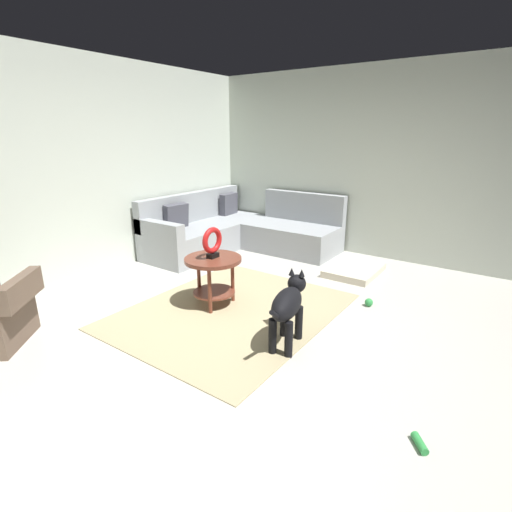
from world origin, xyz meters
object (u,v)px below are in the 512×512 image
torus_sculpture (212,242)px  dog_bed_mat (354,270)px  dog_toy_rope (420,443)px  dog_toy_ball (369,302)px  side_table (213,269)px  dog (288,305)px  sectional_couch (238,232)px

torus_sculpture → dog_bed_mat: torus_sculpture is taller
dog_bed_mat → dog_toy_rope: (-2.62, -1.43, -0.02)m
dog_toy_ball → dog_toy_rope: bearing=-152.0°
torus_sculpture → dog_bed_mat: 2.12m
dog_bed_mat → dog_toy_rope: size_ratio=5.57×
dog_bed_mat → side_table: bearing=154.2°
dog_bed_mat → dog_toy_rope: bearing=-151.3°
dog_bed_mat → dog_toy_ball: bearing=-149.9°
dog → dog_toy_rope: 1.42m
dog_bed_mat → dog_toy_rope: 2.98m
dog_toy_ball → dog_toy_rope: dog_toy_ball is taller
dog_bed_mat → dog: bearing=-174.8°
side_table → dog_toy_ball: side_table is taller
dog_toy_ball → dog_toy_rope: 1.97m
torus_sculpture → dog_toy_rope: 2.54m
dog → dog_toy_ball: size_ratio=9.65×
side_table → dog: (-0.24, -1.06, -0.04)m
sectional_couch → torus_sculpture: bearing=-149.6°
dog_toy_ball → torus_sculpture: bearing=123.9°
torus_sculpture → dog_toy_ball: size_ratio=3.76×
sectional_couch → dog_toy_ball: bearing=-109.8°
side_table → dog_toy_rope: bearing=-109.3°
side_table → dog_bed_mat: bearing=-25.8°
sectional_couch → dog_bed_mat: (-0.01, -1.94, -0.24)m
dog → dog_toy_ball: (1.17, -0.32, -0.33)m
torus_sculpture → dog: 1.14m
sectional_couch → dog_toy_ball: (-0.88, -2.45, -0.25)m
sectional_couch → dog_toy_rope: bearing=-127.8°
dog → dog_toy_ball: bearing=61.0°
torus_sculpture → sectional_couch: bearing=30.4°
torus_sculpture → dog_bed_mat: bearing=-25.8°
sectional_couch → dog_bed_mat: 1.96m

